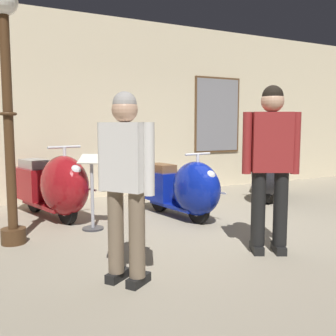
# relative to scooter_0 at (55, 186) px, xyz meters

# --- Properties ---
(ground_plane) EXTENTS (60.00, 60.00, 0.00)m
(ground_plane) POSITION_rel_scooter_0_xyz_m (2.04, -1.72, -0.50)
(ground_plane) COLOR gray
(showroom_back_wall) EXTENTS (18.00, 0.24, 3.38)m
(showroom_back_wall) POSITION_rel_scooter_0_xyz_m (2.05, 1.51, 1.19)
(showroom_back_wall) COLOR beige
(showroom_back_wall) RESTS_ON ground
(scooter_0) EXTENTS (0.97, 1.85, 1.09)m
(scooter_0) POSITION_rel_scooter_0_xyz_m (0.00, 0.00, 0.00)
(scooter_0) COLOR black
(scooter_0) RESTS_ON ground
(scooter_1) EXTENTS (0.70, 1.67, 0.99)m
(scooter_1) POSITION_rel_scooter_0_xyz_m (1.69, -0.83, -0.05)
(scooter_1) COLOR black
(scooter_1) RESTS_ON ground
(scooter_2) EXTENTS (1.64, 1.71, 1.13)m
(scooter_2) POSITION_rel_scooter_0_xyz_m (3.78, -0.27, 0.02)
(scooter_2) COLOR black
(scooter_2) RESTS_ON ground
(lamppost) EXTENTS (0.32, 0.32, 2.88)m
(lamppost) POSITION_rel_scooter_0_xyz_m (-0.66, -0.95, 1.21)
(lamppost) COLOR #472D19
(lamppost) RESTS_ON ground
(visitor_0) EXTENTS (0.54, 0.41, 1.78)m
(visitor_0) POSITION_rel_scooter_0_xyz_m (1.74, -2.56, 0.53)
(visitor_0) COLOR black
(visitor_0) RESTS_ON ground
(visitor_1) EXTENTS (0.40, 0.48, 1.65)m
(visitor_1) POSITION_rel_scooter_0_xyz_m (0.09, -2.61, 0.46)
(visitor_1) COLOR black
(visitor_1) RESTS_ON ground
(info_stanchion) EXTENTS (0.39, 0.37, 0.99)m
(info_stanchion) POSITION_rel_scooter_0_xyz_m (0.33, -0.78, -0.09)
(info_stanchion) COLOR #333338
(info_stanchion) RESTS_ON ground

